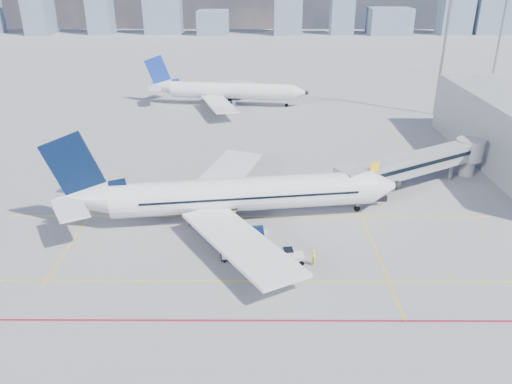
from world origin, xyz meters
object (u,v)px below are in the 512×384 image
baggage_tug (291,256)px  cargo_dolly (236,251)px  belt_loader (208,220)px  ramp_worker (314,258)px  second_aircraft (225,91)px  main_aircraft (230,195)px

baggage_tug → cargo_dolly: 5.85m
belt_loader → ramp_worker: 14.75m
baggage_tug → ramp_worker: bearing=-15.0°
second_aircraft → cargo_dolly: (5.04, -64.34, -2.24)m
main_aircraft → second_aircraft: (-3.98, 55.25, 0.01)m
cargo_dolly → belt_loader: bearing=109.4°
main_aircraft → cargo_dolly: main_aircraft is taller
main_aircraft → belt_loader: main_aircraft is taller
baggage_tug → cargo_dolly: cargo_dolly is taller
cargo_dolly → ramp_worker: bearing=-15.0°
second_aircraft → baggage_tug: 66.10m
second_aircraft → ramp_worker: (13.18, -65.58, -2.32)m
cargo_dolly → main_aircraft: bearing=90.4°
baggage_tug → belt_loader: (-9.45, 8.44, -0.17)m
main_aircraft → cargo_dolly: size_ratio=12.42×
cargo_dolly → ramp_worker: 8.23m
main_aircraft → belt_loader: 3.95m
main_aircraft → ramp_worker: (9.20, -10.33, -2.31)m
belt_loader → cargo_dolly: bearing=-56.6°
second_aircraft → main_aircraft: bearing=-79.2°
cargo_dolly → baggage_tug: bearing=-14.4°
belt_loader → ramp_worker: (11.79, -8.86, 0.29)m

